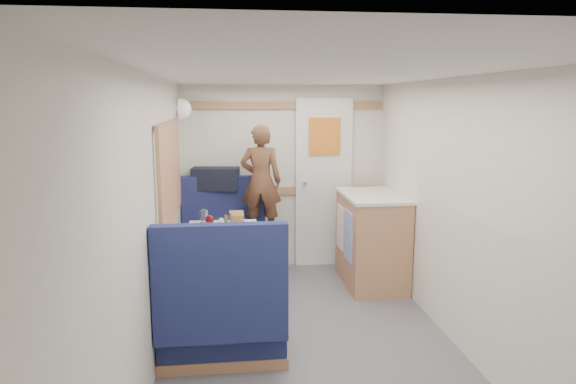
{
  "coord_description": "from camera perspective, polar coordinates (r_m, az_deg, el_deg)",
  "views": [
    {
      "loc": [
        -0.57,
        -3.3,
        1.82
      ],
      "look_at": [
        -0.1,
        0.9,
        1.08
      ],
      "focal_mm": 32.0,
      "sensor_mm": 36.0,
      "label": 1
    }
  ],
  "objects": [
    {
      "name": "floor",
      "position": [
        3.81,
        3.13,
        -18.55
      ],
      "size": [
        4.5,
        4.5,
        0.0
      ],
      "primitive_type": "plane",
      "color": "#515156",
      "rests_on": "ground"
    },
    {
      "name": "ceiling",
      "position": [
        3.35,
        3.47,
        13.04
      ],
      "size": [
        4.5,
        4.5,
        0.0
      ],
      "primitive_type": "plane",
      "rotation": [
        3.14,
        0.0,
        0.0
      ],
      "color": "silver",
      "rests_on": "wall_back"
    },
    {
      "name": "wall_back",
      "position": [
        5.64,
        -0.58,
        1.65
      ],
      "size": [
        2.2,
        0.02,
        2.0
      ],
      "primitive_type": "cube",
      "color": "silver",
      "rests_on": "floor"
    },
    {
      "name": "wall_left",
      "position": [
        3.44,
        -15.13,
        -4.17
      ],
      "size": [
        0.02,
        4.5,
        2.0
      ],
      "primitive_type": "cube",
      "color": "silver",
      "rests_on": "floor"
    },
    {
      "name": "wall_right",
      "position": [
        3.79,
        19.95,
        -3.12
      ],
      "size": [
        0.02,
        4.5,
        2.0
      ],
      "primitive_type": "cube",
      "color": "silver",
      "rests_on": "floor"
    },
    {
      "name": "oak_trim_low",
      "position": [
        5.64,
        -0.56,
        0.11
      ],
      "size": [
        2.15,
        0.02,
        0.08
      ],
      "primitive_type": "cube",
      "color": "#A66B4B",
      "rests_on": "wall_back"
    },
    {
      "name": "oak_trim_high",
      "position": [
        5.56,
        -0.57,
        9.6
      ],
      "size": [
        2.15,
        0.02,
        0.08
      ],
      "primitive_type": "cube",
      "color": "#A66B4B",
      "rests_on": "wall_back"
    },
    {
      "name": "side_window",
      "position": [
        4.36,
        -13.1,
        2.23
      ],
      "size": [
        0.04,
        1.3,
        0.72
      ],
      "primitive_type": "cube",
      "color": "#AAB499",
      "rests_on": "wall_left"
    },
    {
      "name": "rear_door",
      "position": [
        5.67,
        3.98,
        1.4
      ],
      "size": [
        0.62,
        0.12,
        1.86
      ],
      "color": "white",
      "rests_on": "wall_back"
    },
    {
      "name": "dinette_table",
      "position": [
        4.48,
        -7.25,
        -6.34
      ],
      "size": [
        0.62,
        0.92,
        0.72
      ],
      "color": "white",
      "rests_on": "floor"
    },
    {
      "name": "bench_far",
      "position": [
        5.38,
        -7.08,
        -6.47
      ],
      "size": [
        0.9,
        0.59,
        1.05
      ],
      "color": "#181C4E",
      "rests_on": "floor"
    },
    {
      "name": "bench_near",
      "position": [
        3.76,
        -7.31,
        -13.97
      ],
      "size": [
        0.9,
        0.59,
        1.05
      ],
      "color": "#181C4E",
      "rests_on": "floor"
    },
    {
      "name": "ledge",
      "position": [
        5.5,
        -7.19,
        0.09
      ],
      "size": [
        0.9,
        0.14,
        0.04
      ],
      "primitive_type": "cube",
      "color": "#A66B4B",
      "rests_on": "bench_far"
    },
    {
      "name": "dome_light",
      "position": [
        5.17,
        -11.81,
        9.03
      ],
      "size": [
        0.2,
        0.2,
        0.2
      ],
      "primitive_type": "sphere",
      "color": "white",
      "rests_on": "wall_left"
    },
    {
      "name": "galley_counter",
      "position": [
        5.22,
        9.23,
        -5.15
      ],
      "size": [
        0.57,
        0.92,
        0.92
      ],
      "color": "#A66B4B",
      "rests_on": "floor"
    },
    {
      "name": "person",
      "position": [
        5.22,
        -3.03,
        1.23
      ],
      "size": [
        0.46,
        0.34,
        1.15
      ],
      "primitive_type": "imported",
      "rotation": [
        0.0,
        0.0,
        2.96
      ],
      "color": "brown",
      "rests_on": "bench_far"
    },
    {
      "name": "duffel_bag",
      "position": [
        5.48,
        -8.05,
        1.49
      ],
      "size": [
        0.52,
        0.3,
        0.23
      ],
      "primitive_type": "cube",
      "rotation": [
        0.0,
        0.0,
        -0.15
      ],
      "color": "black",
      "rests_on": "ledge"
    },
    {
      "name": "tray",
      "position": [
        4.2,
        -4.61,
        -5.09
      ],
      "size": [
        0.41,
        0.46,
        0.02
      ],
      "primitive_type": "cube",
      "rotation": [
        0.0,
        0.0,
        0.38
      ],
      "color": "white",
      "rests_on": "dinette_table"
    },
    {
      "name": "orange_fruit",
      "position": [
        4.13,
        -6.37,
        -4.69
      ],
      "size": [
        0.08,
        0.08,
        0.08
      ],
      "primitive_type": "sphere",
      "color": "orange",
      "rests_on": "tray"
    },
    {
      "name": "cheese_block",
      "position": [
        4.2,
        -6.4,
        -4.77
      ],
      "size": [
        0.11,
        0.09,
        0.03
      ],
      "primitive_type": "cube",
      "rotation": [
        0.0,
        0.0,
        -0.34
      ],
      "color": "#E5DC84",
      "rests_on": "tray"
    },
    {
      "name": "wine_glass",
      "position": [
        4.34,
        -8.69,
        -3.11
      ],
      "size": [
        0.08,
        0.08,
        0.17
      ],
      "color": "white",
      "rests_on": "dinette_table"
    },
    {
      "name": "tumbler_left",
      "position": [
        4.11,
        -10.51,
        -4.98
      ],
      "size": [
        0.06,
        0.06,
        0.1
      ],
      "primitive_type": "cylinder",
      "color": "white",
      "rests_on": "dinette_table"
    },
    {
      "name": "tumbler_mid",
      "position": [
        4.79,
        -9.33,
        -2.66
      ],
      "size": [
        0.07,
        0.07,
        0.12
      ],
      "primitive_type": "cylinder",
      "color": "white",
      "rests_on": "dinette_table"
    },
    {
      "name": "tumbler_right",
      "position": [
        4.61,
        -6.68,
        -3.15
      ],
      "size": [
        0.07,
        0.07,
        0.11
      ],
      "primitive_type": "cylinder",
      "color": "white",
      "rests_on": "dinette_table"
    },
    {
      "name": "beer_glass",
      "position": [
        4.38,
        -5.4,
        -3.83
      ],
      "size": [
        0.07,
        0.07,
        0.11
      ],
      "primitive_type": "cylinder",
      "color": "#895214",
      "rests_on": "dinette_table"
    },
    {
      "name": "pepper_grinder",
      "position": [
        4.39,
        -5.79,
        -3.92
      ],
      "size": [
        0.04,
        0.04,
        0.1
      ],
      "primitive_type": "cylinder",
      "color": "black",
      "rests_on": "dinette_table"
    },
    {
      "name": "salt_grinder",
      "position": [
        4.56,
        -7.42,
        -3.46
      ],
      "size": [
        0.04,
        0.04,
        0.09
      ],
      "primitive_type": "cylinder",
      "color": "silver",
      "rests_on": "dinette_table"
    },
    {
      "name": "bread_loaf",
      "position": [
        4.71,
        -5.74,
        -2.92
      ],
      "size": [
        0.13,
        0.24,
        0.1
      ],
      "primitive_type": "cube",
      "rotation": [
        0.0,
        0.0,
        0.01
      ],
      "color": "brown",
      "rests_on": "dinette_table"
    }
  ]
}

